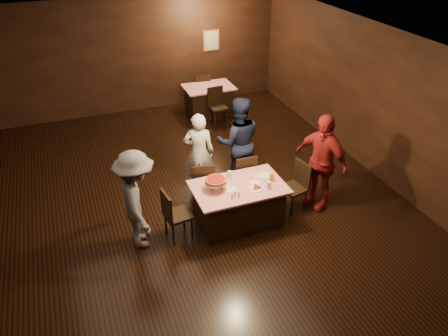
{
  "coord_description": "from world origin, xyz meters",
  "views": [
    {
      "loc": [
        -1.8,
        -6.33,
        4.96
      ],
      "look_at": [
        0.53,
        -0.31,
        1.0
      ],
      "focal_mm": 35.0,
      "sensor_mm": 36.0,
      "label": 1
    }
  ],
  "objects": [
    {
      "name": "glass_back",
      "position": [
        0.64,
        -0.31,
        0.84
      ],
      "size": [
        0.08,
        0.08,
        0.14
      ],
      "primitive_type": "cylinder",
      "color": "silver",
      "rests_on": "main_table"
    },
    {
      "name": "room",
      "position": [
        0.0,
        0.01,
        2.14
      ],
      "size": [
        10.0,
        10.04,
        3.02
      ],
      "color": "black",
      "rests_on": "ground"
    },
    {
      "name": "plate_empty",
      "position": [
        1.24,
        -0.46,
        0.78
      ],
      "size": [
        0.25,
        0.25,
        0.01
      ],
      "primitive_type": "cylinder",
      "color": "white",
      "rests_on": "main_table"
    },
    {
      "name": "diner_navy_hoodie",
      "position": [
        1.2,
        0.63,
        0.92
      ],
      "size": [
        1.04,
        0.9,
        1.85
      ],
      "primitive_type": "imported",
      "rotation": [
        0.0,
        0.0,
        2.9
      ],
      "color": "#141932",
      "rests_on": "ground"
    },
    {
      "name": "chair_far_left",
      "position": [
        0.29,
        0.14,
        0.47
      ],
      "size": [
        0.5,
        0.5,
        0.95
      ],
      "primitive_type": "cube",
      "rotation": [
        0.0,
        0.0,
        2.92
      ],
      "color": "black",
      "rests_on": "ground"
    },
    {
      "name": "diner_grey_knit",
      "position": [
        -1.05,
        -0.54,
        0.87
      ],
      "size": [
        0.66,
        1.13,
        1.75
      ],
      "primitive_type": "imported",
      "rotation": [
        0.0,
        0.0,
        1.56
      ],
      "color": "slate",
      "rests_on": "ground"
    },
    {
      "name": "napkin_left",
      "position": [
        0.54,
        -0.66,
        0.77
      ],
      "size": [
        0.21,
        0.21,
        0.01
      ],
      "primitive_type": "cube",
      "rotation": [
        0.0,
        0.0,
        -0.35
      ],
      "color": "white",
      "rests_on": "main_table"
    },
    {
      "name": "condiments",
      "position": [
        0.51,
        -0.9,
        0.82
      ],
      "size": [
        0.17,
        0.1,
        0.09
      ],
      "color": "silver",
      "rests_on": "main_table"
    },
    {
      "name": "glass_front_right",
      "position": [
        1.14,
        -0.86,
        0.84
      ],
      "size": [
        0.08,
        0.08,
        0.14
      ],
      "primitive_type": "cylinder",
      "color": "silver",
      "rests_on": "main_table"
    },
    {
      "name": "back_table",
      "position": [
        1.78,
        4.03,
        0.39
      ],
      "size": [
        1.3,
        0.9,
        0.77
      ],
      "primitive_type": "cube",
      "color": "red",
      "rests_on": "ground"
    },
    {
      "name": "glass_amber",
      "position": [
        1.29,
        -0.66,
        0.84
      ],
      "size": [
        0.08,
        0.08,
        0.14
      ],
      "primitive_type": "cylinder",
      "color": "#BF7F26",
      "rests_on": "main_table"
    },
    {
      "name": "napkin_center",
      "position": [
        0.99,
        -0.61,
        0.77
      ],
      "size": [
        0.19,
        0.19,
        0.01
      ],
      "primitive_type": "cube",
      "rotation": [
        0.0,
        0.0,
        0.21
      ],
      "color": "white",
      "rests_on": "main_table"
    },
    {
      "name": "chair_far_right",
      "position": [
        1.09,
        0.14,
        0.47
      ],
      "size": [
        0.43,
        0.43,
        0.95
      ],
      "primitive_type": "cube",
      "rotation": [
        0.0,
        0.0,
        3.11
      ],
      "color": "black",
      "rests_on": "ground"
    },
    {
      "name": "chair_end_right",
      "position": [
        1.79,
        -0.61,
        0.47
      ],
      "size": [
        0.5,
        0.5,
        0.95
      ],
      "primitive_type": "cube",
      "rotation": [
        0.0,
        0.0,
        -1.35
      ],
      "color": "black",
      "rests_on": "ground"
    },
    {
      "name": "chair_back_near",
      "position": [
        1.78,
        3.33,
        0.47
      ],
      "size": [
        0.44,
        0.44,
        0.95
      ],
      "primitive_type": "cube",
      "rotation": [
        0.0,
        0.0,
        0.05
      ],
      "color": "black",
      "rests_on": "ground"
    },
    {
      "name": "main_table",
      "position": [
        0.69,
        -0.61,
        0.39
      ],
      "size": [
        1.6,
        1.0,
        0.77
      ],
      "primitive_type": "cube",
      "color": "#BC0C0F",
      "rests_on": "ground"
    },
    {
      "name": "diner_red_shirt",
      "position": [
        2.28,
        -0.64,
        0.94
      ],
      "size": [
        0.85,
        1.19,
        1.87
      ],
      "primitive_type": "imported",
      "rotation": [
        0.0,
        0.0,
        -1.17
      ],
      "color": "maroon",
      "rests_on": "ground"
    },
    {
      "name": "plate_with_slice",
      "position": [
        0.94,
        -0.79,
        0.8
      ],
      "size": [
        0.25,
        0.25,
        0.06
      ],
      "color": "white",
      "rests_on": "main_table"
    },
    {
      "name": "pizza_stand",
      "position": [
        0.29,
        -0.56,
        0.95
      ],
      "size": [
        0.38,
        0.38,
        0.22
      ],
      "color": "black",
      "rests_on": "main_table"
    },
    {
      "name": "chair_end_left",
      "position": [
        -0.41,
        -0.61,
        0.47
      ],
      "size": [
        0.47,
        0.47,
        0.95
      ],
      "primitive_type": "cube",
      "rotation": [
        0.0,
        0.0,
        1.7
      ],
      "color": "black",
      "rests_on": "ground"
    },
    {
      "name": "chair_back_far",
      "position": [
        1.78,
        4.63,
        0.47
      ],
      "size": [
        0.46,
        0.46,
        0.95
      ],
      "primitive_type": "cube",
      "rotation": [
        0.0,
        0.0,
        3.04
      ],
      "color": "black",
      "rests_on": "ground"
    },
    {
      "name": "diner_white_jacket",
      "position": [
        0.39,
        0.67,
        0.82
      ],
      "size": [
        0.69,
        0.57,
        1.63
      ],
      "primitive_type": "imported",
      "rotation": [
        0.0,
        0.0,
        2.78
      ],
      "color": "silver",
      "rests_on": "ground"
    }
  ]
}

